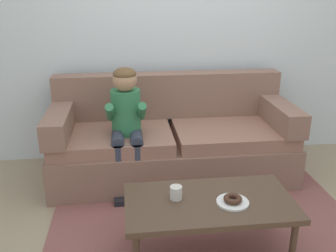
{
  "coord_description": "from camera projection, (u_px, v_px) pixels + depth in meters",
  "views": [
    {
      "loc": [
        -0.58,
        -2.45,
        1.73
      ],
      "look_at": [
        -0.23,
        0.45,
        0.65
      ],
      "focal_mm": 39.86,
      "sensor_mm": 36.0,
      "label": 1
    }
  ],
  "objects": [
    {
      "name": "coffee_table",
      "position": [
        209.0,
        206.0,
        2.45
      ],
      "size": [
        1.11,
        0.59,
        0.43
      ],
      "color": "#4C3828",
      "rests_on": "ground"
    },
    {
      "name": "area_rug",
      "position": [
        211.0,
        241.0,
        2.71
      ],
      "size": [
        2.38,
        1.91,
        0.01
      ],
      "primitive_type": "cube",
      "color": "brown",
      "rests_on": "ground"
    },
    {
      "name": "donut",
      "position": [
        233.0,
        199.0,
        2.39
      ],
      "size": [
        0.13,
        0.13,
        0.04
      ],
      "primitive_type": "torus",
      "rotation": [
        0.0,
        0.0,
        0.06
      ],
      "color": "#422619",
      "rests_on": "plate"
    },
    {
      "name": "wall_back",
      "position": [
        179.0,
        23.0,
        3.76
      ],
      "size": [
        8.0,
        0.1,
        2.8
      ],
      "primitive_type": "cube",
      "color": "silver",
      "rests_on": "ground"
    },
    {
      "name": "person_child",
      "position": [
        126.0,
        118.0,
        3.25
      ],
      "size": [
        0.34,
        0.58,
        1.1
      ],
      "color": "#337A4C",
      "rests_on": "ground"
    },
    {
      "name": "toy_controller",
      "position": [
        246.0,
        212.0,
        3.03
      ],
      "size": [
        0.23,
        0.09,
        0.05
      ],
      "rotation": [
        0.0,
        0.0,
        -0.24
      ],
      "color": "blue",
      "rests_on": "ground"
    },
    {
      "name": "plate",
      "position": [
        233.0,
        202.0,
        2.4
      ],
      "size": [
        0.21,
        0.21,
        0.01
      ],
      "primitive_type": "cylinder",
      "color": "white",
      "rests_on": "coffee_table"
    },
    {
      "name": "couch",
      "position": [
        172.0,
        141.0,
        3.6
      ],
      "size": [
        2.25,
        0.9,
        0.94
      ],
      "color": "#846051",
      "rests_on": "ground"
    },
    {
      "name": "mug",
      "position": [
        176.0,
        193.0,
        2.44
      ],
      "size": [
        0.08,
        0.08,
        0.09
      ],
      "primitive_type": "cylinder",
      "color": "silver",
      "rests_on": "coffee_table"
    },
    {
      "name": "ground",
      "position": [
        204.0,
        221.0,
        2.95
      ],
      "size": [
        10.0,
        10.0,
        0.0
      ],
      "primitive_type": "plane",
      "color": "#9E896B"
    }
  ]
}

